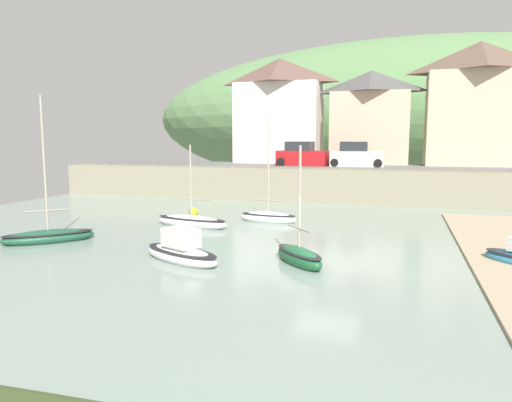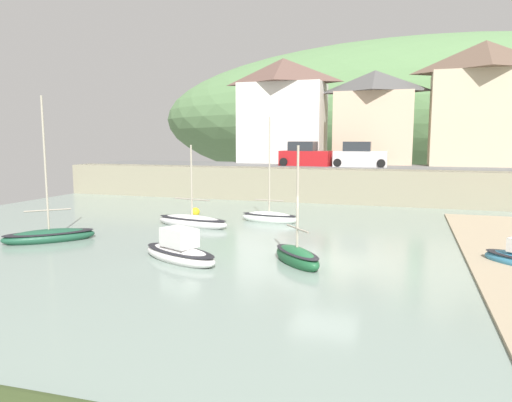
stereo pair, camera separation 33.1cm
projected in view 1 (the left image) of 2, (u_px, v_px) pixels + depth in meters
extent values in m
cube|color=gray|center=(327.00, 262.00, 17.61)|extent=(48.00, 40.00, 0.06)
cube|color=gray|center=(363.00, 186.00, 33.57)|extent=(48.00, 2.40, 2.40)
cube|color=#606060|center=(367.00, 167.00, 36.93)|extent=(48.00, 9.00, 0.10)
ellipsoid|color=#5C8651|center=(424.00, 118.00, 67.37)|extent=(80.00, 44.00, 21.45)
cube|color=white|center=(279.00, 124.00, 43.13)|extent=(7.52, 4.42, 7.11)
pyramid|color=brown|center=(280.00, 71.00, 42.51)|extent=(7.82, 4.72, 2.25)
cube|color=beige|center=(370.00, 129.00, 40.84)|extent=(6.50, 4.06, 6.10)
pyramid|color=#504F4E|center=(371.00, 82.00, 40.32)|extent=(6.80, 4.36, 1.84)
cube|color=beige|center=(477.00, 119.00, 38.29)|extent=(7.86, 5.25, 7.47)
pyramid|color=brown|center=(481.00, 57.00, 37.64)|extent=(8.16, 5.55, 2.43)
ellipsoid|color=#1D4F37|center=(48.00, 237.00, 21.03)|extent=(3.74, 3.70, 0.69)
ellipsoid|color=black|center=(48.00, 233.00, 21.00)|extent=(3.67, 3.63, 0.12)
cylinder|color=#B2A893|center=(44.00, 164.00, 20.60)|extent=(0.09, 0.09, 5.88)
cylinder|color=gray|center=(47.00, 211.00, 20.87)|extent=(1.44, 1.40, 0.07)
ellipsoid|color=#1D5933|center=(299.00, 258.00, 17.31)|extent=(2.58, 2.77, 0.80)
ellipsoid|color=black|center=(299.00, 252.00, 17.28)|extent=(2.53, 2.72, 0.12)
cylinder|color=#B2A893|center=(300.00, 197.00, 17.01)|extent=(0.09, 0.09, 3.71)
cylinder|color=gray|center=(299.00, 228.00, 17.17)|extent=(1.12, 1.28, 0.07)
ellipsoid|color=white|center=(181.00, 256.00, 17.72)|extent=(3.94, 2.73, 0.70)
ellipsoid|color=black|center=(181.00, 251.00, 17.69)|extent=(3.87, 2.68, 0.12)
cube|color=silver|center=(181.00, 238.00, 17.63)|extent=(1.57, 1.36, 0.70)
ellipsoid|color=silver|center=(191.00, 222.00, 24.71)|extent=(4.41, 1.90, 0.77)
ellipsoid|color=black|center=(191.00, 218.00, 24.68)|extent=(4.32, 1.86, 0.12)
cylinder|color=#B2A893|center=(191.00, 180.00, 24.42)|extent=(0.09, 0.09, 3.65)
cylinder|color=gray|center=(191.00, 199.00, 24.55)|extent=(2.17, 0.48, 0.07)
ellipsoid|color=white|center=(268.00, 218.00, 26.07)|extent=(3.33, 1.35, 0.74)
ellipsoid|color=black|center=(268.00, 215.00, 26.05)|extent=(3.27, 1.32, 0.12)
cylinder|color=#B2A893|center=(268.00, 165.00, 25.69)|extent=(0.09, 0.09, 5.17)
cylinder|color=gray|center=(268.00, 200.00, 25.94)|extent=(1.67, 0.25, 0.07)
cube|color=red|center=(303.00, 158.00, 38.34)|extent=(4.24, 2.09, 1.20)
cube|color=#282D33|center=(300.00, 146.00, 38.29)|extent=(2.23, 1.70, 0.80)
cylinder|color=black|center=(324.00, 161.00, 38.66)|extent=(0.64, 0.22, 0.64)
cylinder|color=black|center=(321.00, 162.00, 37.14)|extent=(0.64, 0.22, 0.64)
cylinder|color=black|center=(285.00, 161.00, 39.61)|extent=(0.64, 0.22, 0.64)
cylinder|color=black|center=(281.00, 162.00, 38.10)|extent=(0.64, 0.22, 0.64)
cube|color=silver|center=(357.00, 159.00, 37.08)|extent=(4.14, 1.81, 1.20)
cube|color=#282D33|center=(354.00, 147.00, 37.03)|extent=(2.14, 1.56, 0.80)
cylinder|color=black|center=(379.00, 162.00, 37.39)|extent=(0.64, 0.22, 0.64)
cylinder|color=black|center=(378.00, 163.00, 35.88)|extent=(0.64, 0.22, 0.64)
cylinder|color=black|center=(337.00, 162.00, 38.35)|extent=(0.64, 0.22, 0.64)
cylinder|color=black|center=(334.00, 163.00, 36.84)|extent=(0.64, 0.22, 0.64)
sphere|color=yellow|center=(194.00, 212.00, 28.58)|extent=(0.53, 0.53, 0.53)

